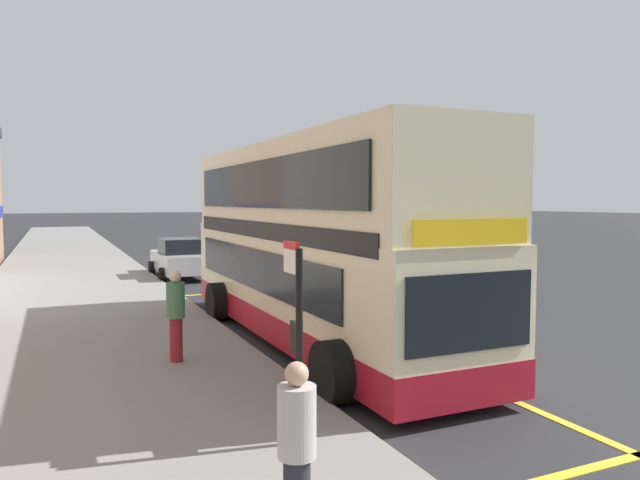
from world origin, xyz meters
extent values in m
plane|color=#28282B|center=(0.00, 32.00, 0.00)|extent=(260.00, 260.00, 0.00)
cube|color=gray|center=(-7.00, 32.00, 0.07)|extent=(6.00, 76.00, 0.14)
cube|color=beige|center=(-2.45, 7.67, 1.35)|extent=(2.42, 11.05, 2.30)
cube|color=beige|center=(-2.45, 7.67, 3.45)|extent=(2.40, 10.83, 1.90)
cube|color=maroon|center=(-2.45, 7.67, 0.50)|extent=(2.44, 11.07, 0.60)
cube|color=black|center=(-2.45, 7.67, 2.52)|extent=(2.45, 10.17, 0.36)
cube|color=black|center=(-3.68, 8.07, 1.65)|extent=(0.04, 8.84, 0.90)
cube|color=black|center=(-3.68, 7.67, 3.50)|extent=(0.04, 9.73, 1.00)
cube|color=black|center=(-2.45, 2.13, 1.60)|extent=(2.13, 0.04, 1.10)
cube|color=yellow|center=(-2.45, 2.13, 2.72)|extent=(1.94, 0.04, 0.36)
cylinder|color=black|center=(-3.75, 3.69, 0.50)|extent=(0.56, 1.00, 1.00)
cylinder|color=black|center=(-1.15, 3.69, 0.50)|extent=(0.56, 1.00, 1.00)
cylinder|color=black|center=(-3.75, 10.71, 0.50)|extent=(0.56, 1.00, 1.00)
cylinder|color=black|center=(-1.15, 10.71, 0.50)|extent=(0.56, 1.00, 1.00)
cube|color=yellow|center=(-3.92, 7.76, 0.01)|extent=(0.16, 14.80, 0.01)
cube|color=yellow|center=(-1.18, 7.76, 0.01)|extent=(0.16, 14.80, 0.01)
cube|color=yellow|center=(-2.55, 0.45, 0.01)|extent=(2.90, 0.16, 0.01)
cube|color=yellow|center=(-2.55, 15.08, 0.01)|extent=(2.90, 0.16, 0.01)
cylinder|color=black|center=(-4.98, 2.24, 1.35)|extent=(0.09, 0.09, 2.43)
cube|color=silver|center=(-4.98, 2.50, 2.39)|extent=(0.05, 0.42, 0.30)
cube|color=red|center=(-4.98, 2.50, 2.59)|extent=(0.05, 0.42, 0.10)
cube|color=black|center=(-4.98, 2.34, 1.44)|extent=(0.06, 0.28, 0.40)
cube|color=#B2B5BA|center=(-3.02, 19.81, 0.66)|extent=(1.76, 4.20, 0.72)
cube|color=black|center=(-3.02, 19.71, 1.32)|extent=(1.52, 1.90, 0.60)
cylinder|color=black|center=(-3.95, 21.11, 0.30)|extent=(0.22, 0.60, 0.60)
cylinder|color=black|center=(-2.08, 21.11, 0.30)|extent=(0.22, 0.60, 0.60)
cylinder|color=black|center=(-3.95, 18.51, 0.30)|extent=(0.22, 0.60, 0.60)
cylinder|color=black|center=(-2.08, 18.51, 0.30)|extent=(0.22, 0.60, 0.60)
cube|color=#B2B5BA|center=(2.74, 24.24, 0.66)|extent=(1.76, 4.20, 0.72)
cube|color=black|center=(2.74, 24.14, 1.32)|extent=(1.52, 1.90, 0.60)
cylinder|color=black|center=(1.81, 25.54, 0.30)|extent=(0.22, 0.60, 0.60)
cylinder|color=black|center=(3.68, 25.54, 0.30)|extent=(0.22, 0.60, 0.60)
cylinder|color=black|center=(1.81, 22.94, 0.30)|extent=(0.22, 0.60, 0.60)
cylinder|color=black|center=(3.68, 22.94, 0.30)|extent=(0.22, 0.60, 0.60)
cylinder|color=maroon|center=(-5.66, 6.64, 0.56)|extent=(0.24, 0.24, 0.83)
cylinder|color=#3F724C|center=(-5.66, 6.64, 1.30)|extent=(0.34, 0.34, 0.66)
sphere|color=beige|center=(-5.66, 6.64, 1.74)|extent=(0.22, 0.22, 0.22)
cylinder|color=#B7B2AD|center=(-5.82, 0.24, 1.24)|extent=(0.34, 0.34, 0.63)
sphere|color=tan|center=(-5.82, 0.24, 1.66)|extent=(0.21, 0.21, 0.21)
camera|label=1|loc=(-7.69, -4.35, 3.14)|focal=33.02mm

